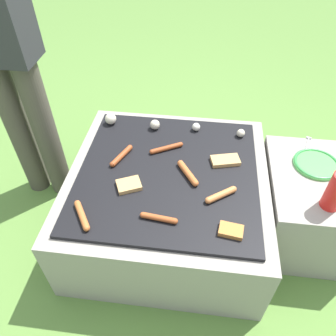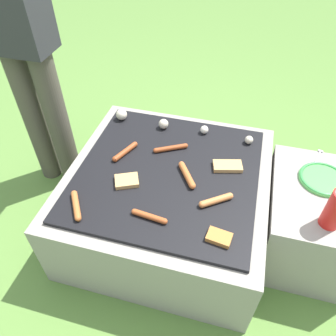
% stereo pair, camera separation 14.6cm
% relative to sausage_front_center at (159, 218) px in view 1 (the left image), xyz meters
% --- Properties ---
extents(ground_plane, '(14.00, 14.00, 0.00)m').
position_rel_sausage_front_center_xyz_m(ground_plane, '(0.00, 0.27, -0.41)').
color(ground_plane, '#567F38').
extents(grill, '(0.91, 0.91, 0.40)m').
position_rel_sausage_front_center_xyz_m(grill, '(0.00, 0.27, -0.21)').
color(grill, gray).
rests_on(grill, ground_plane).
extents(side_ledge, '(0.42, 0.54, 0.40)m').
position_rel_sausage_front_center_xyz_m(side_ledge, '(0.67, 0.32, -0.21)').
color(side_ledge, gray).
rests_on(side_ledge, ground_plane).
extents(sausage_front_center, '(0.15, 0.04, 0.02)m').
position_rel_sausage_front_center_xyz_m(sausage_front_center, '(0.00, 0.00, 0.00)').
color(sausage_front_center, '#A34C23').
rests_on(sausage_front_center, grill).
extents(sausage_mid_right, '(0.08, 0.16, 0.03)m').
position_rel_sausage_front_center_xyz_m(sausage_mid_right, '(-0.23, 0.33, 0.00)').
color(sausage_mid_right, '#93421E').
rests_on(sausage_mid_right, grill).
extents(sausage_front_right, '(0.10, 0.14, 0.03)m').
position_rel_sausage_front_center_xyz_m(sausage_front_right, '(0.09, 0.26, 0.00)').
color(sausage_front_right, '#B7602D').
rests_on(sausage_front_right, grill).
extents(sausage_back_center, '(0.13, 0.10, 0.03)m').
position_rel_sausage_front_center_xyz_m(sausage_back_center, '(0.24, 0.15, 0.00)').
color(sausage_back_center, '#C6753D').
rests_on(sausage_back_center, grill).
extents(sausage_front_left, '(0.10, 0.14, 0.03)m').
position_rel_sausage_front_center_xyz_m(sausage_front_left, '(-0.30, -0.03, 0.00)').
color(sausage_front_left, '#B7602D').
rests_on(sausage_front_left, grill).
extents(sausage_back_left, '(0.15, 0.10, 0.02)m').
position_rel_sausage_front_center_xyz_m(sausage_back_left, '(-0.02, 0.42, -0.00)').
color(sausage_back_left, '#93421E').
rests_on(sausage_back_left, grill).
extents(bread_slice_right, '(0.12, 0.11, 0.02)m').
position_rel_sausage_front_center_xyz_m(bread_slice_right, '(-0.15, 0.16, -0.00)').
color(bread_slice_right, tan).
rests_on(bread_slice_right, grill).
extents(bread_slice_center, '(0.14, 0.10, 0.02)m').
position_rel_sausage_front_center_xyz_m(bread_slice_center, '(0.26, 0.37, -0.00)').
color(bread_slice_center, tan).
rests_on(bread_slice_center, grill).
extents(bread_slice_left, '(0.10, 0.07, 0.02)m').
position_rel_sausage_front_center_xyz_m(bread_slice_left, '(0.28, -0.02, -0.00)').
color(bread_slice_left, '#B27033').
rests_on(bread_slice_left, grill).
extents(mushroom_row, '(0.73, 0.08, 0.06)m').
position_rel_sausage_front_center_xyz_m(mushroom_row, '(-0.11, 0.59, 0.01)').
color(mushroom_row, beige).
rests_on(mushroom_row, grill).
extents(plate_colorful, '(0.21, 0.21, 0.02)m').
position_rel_sausage_front_center_xyz_m(plate_colorful, '(0.67, 0.40, -0.00)').
color(plate_colorful, '#4CB24C').
rests_on(plate_colorful, side_ledge).
extents(fork_utensil, '(0.07, 0.17, 0.01)m').
position_rel_sausage_front_center_xyz_m(fork_utensil, '(0.65, 0.52, -0.01)').
color(fork_utensil, silver).
rests_on(fork_utensil, side_ledge).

